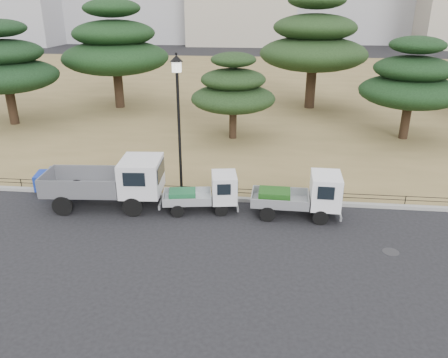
# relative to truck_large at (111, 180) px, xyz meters

# --- Properties ---
(ground) EXTENTS (220.00, 220.00, 0.00)m
(ground) POSITION_rel_truck_large_xyz_m (4.92, -1.43, -1.24)
(ground) COLOR black
(lawn) EXTENTS (120.00, 56.00, 0.15)m
(lawn) POSITION_rel_truck_large_xyz_m (4.92, 29.17, -1.16)
(lawn) COLOR olive
(lawn) RESTS_ON ground
(curb) EXTENTS (120.00, 0.25, 0.16)m
(curb) POSITION_rel_truck_large_xyz_m (4.92, 1.17, -1.16)
(curb) COLOR gray
(curb) RESTS_ON ground
(truck_large) EXTENTS (5.25, 2.43, 2.23)m
(truck_large) POSITION_rel_truck_large_xyz_m (0.00, 0.00, 0.00)
(truck_large) COLOR black
(truck_large) RESTS_ON ground
(truck_kei_front) EXTENTS (3.34, 1.84, 1.67)m
(truck_kei_front) POSITION_rel_truck_large_xyz_m (4.20, 0.07, -0.41)
(truck_kei_front) COLOR black
(truck_kei_front) RESTS_ON ground
(truck_kei_rear) EXTENTS (3.69, 1.68, 1.92)m
(truck_kei_rear) POSITION_rel_truck_large_xyz_m (8.32, -0.01, -0.28)
(truck_kei_rear) COLOR black
(truck_kei_rear) RESTS_ON ground
(street_lamp) EXTENTS (0.56, 0.56, 6.28)m
(street_lamp) POSITION_rel_truck_large_xyz_m (2.81, 1.47, 3.16)
(street_lamp) COLOR black
(street_lamp) RESTS_ON lawn
(pipe_fence) EXTENTS (38.00, 0.04, 0.40)m
(pipe_fence) POSITION_rel_truck_large_xyz_m (4.92, 1.32, -0.80)
(pipe_fence) COLOR black
(pipe_fence) RESTS_ON lawn
(tarp_pile) EXTENTS (1.78, 1.45, 1.05)m
(tarp_pile) POSITION_rel_truck_large_xyz_m (-3.42, 1.43, -0.67)
(tarp_pile) COLOR #1531A5
(tarp_pile) RESTS_ON lawn
(manhole) EXTENTS (0.60, 0.60, 0.01)m
(manhole) POSITION_rel_truck_large_xyz_m (11.42, -2.63, -1.23)
(manhole) COLOR #2D2D30
(manhole) RESTS_ON ground
(pine_west_far) EXTENTS (7.22, 7.22, 7.30)m
(pine_west_far) POSITION_rel_truck_large_xyz_m (-11.93, 12.46, 3.12)
(pine_west_far) COLOR black
(pine_west_far) RESTS_ON lawn
(pine_west_near) EXTENTS (8.62, 8.62, 8.62)m
(pine_west_near) POSITION_rel_truck_large_xyz_m (-6.01, 18.63, 3.88)
(pine_west_near) COLOR black
(pine_west_near) RESTS_ON lawn
(pine_center_left) EXTENTS (5.40, 5.40, 5.48)m
(pine_center_left) POSITION_rel_truck_large_xyz_m (4.38, 10.64, 2.08)
(pine_center_left) COLOR black
(pine_center_left) RESTS_ON lawn
(pine_center_right) EXTENTS (8.70, 8.70, 9.23)m
(pine_center_right) POSITION_rel_truck_large_xyz_m (10.01, 20.26, 4.26)
(pine_center_right) COLOR black
(pine_center_right) RESTS_ON lawn
(pine_east_near) EXTENTS (6.38, 6.38, 6.45)m
(pine_east_near) POSITION_rel_truck_large_xyz_m (15.53, 11.80, 2.63)
(pine_east_near) COLOR black
(pine_east_near) RESTS_ON lawn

